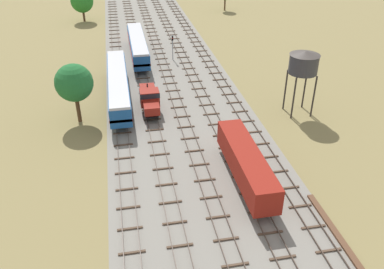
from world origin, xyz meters
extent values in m
plane|color=olive|center=(0.00, 56.00, 0.00)|extent=(480.00, 480.00, 0.00)
cube|color=gray|center=(0.00, 56.00, 0.00)|extent=(20.97, 176.00, 0.01)
cube|color=#47382D|center=(-9.20, 57.00, 0.22)|extent=(0.07, 126.00, 0.15)
cube|color=#47382D|center=(-7.77, 57.00, 0.22)|extent=(0.07, 126.00, 0.15)
cube|color=brown|center=(-8.49, 19.50, 0.07)|extent=(2.40, 0.22, 0.14)
cube|color=brown|center=(-8.49, 22.50, 0.07)|extent=(2.40, 0.22, 0.14)
cube|color=brown|center=(-8.49, 25.50, 0.07)|extent=(2.40, 0.22, 0.14)
cube|color=brown|center=(-8.49, 28.50, 0.07)|extent=(2.40, 0.22, 0.14)
cube|color=brown|center=(-8.49, 31.50, 0.07)|extent=(2.40, 0.22, 0.14)
cube|color=brown|center=(-8.49, 34.50, 0.07)|extent=(2.40, 0.22, 0.14)
cube|color=brown|center=(-8.49, 37.50, 0.07)|extent=(2.40, 0.22, 0.14)
cube|color=brown|center=(-8.49, 40.50, 0.07)|extent=(2.40, 0.22, 0.14)
cube|color=brown|center=(-8.49, 43.50, 0.07)|extent=(2.40, 0.22, 0.14)
cube|color=brown|center=(-8.49, 46.50, 0.07)|extent=(2.40, 0.22, 0.14)
cube|color=brown|center=(-8.49, 49.50, 0.07)|extent=(2.40, 0.22, 0.14)
cube|color=brown|center=(-8.49, 52.50, 0.07)|extent=(2.40, 0.22, 0.14)
cube|color=brown|center=(-8.49, 55.50, 0.07)|extent=(2.40, 0.22, 0.14)
cube|color=brown|center=(-8.49, 58.50, 0.07)|extent=(2.40, 0.22, 0.14)
cube|color=brown|center=(-8.49, 61.50, 0.07)|extent=(2.40, 0.22, 0.14)
cube|color=brown|center=(-8.49, 64.50, 0.07)|extent=(2.40, 0.22, 0.14)
cube|color=brown|center=(-8.49, 67.50, 0.07)|extent=(2.40, 0.22, 0.14)
cube|color=brown|center=(-8.49, 70.50, 0.07)|extent=(2.40, 0.22, 0.14)
cube|color=brown|center=(-8.49, 73.50, 0.07)|extent=(2.40, 0.22, 0.14)
cube|color=brown|center=(-8.49, 76.50, 0.07)|extent=(2.40, 0.22, 0.14)
cube|color=brown|center=(-8.49, 79.50, 0.07)|extent=(2.40, 0.22, 0.14)
cube|color=brown|center=(-8.49, 82.50, 0.07)|extent=(2.40, 0.22, 0.14)
cube|color=brown|center=(-8.49, 85.50, 0.07)|extent=(2.40, 0.22, 0.14)
cube|color=brown|center=(-8.49, 88.50, 0.07)|extent=(2.40, 0.22, 0.14)
cube|color=brown|center=(-8.49, 91.50, 0.07)|extent=(2.40, 0.22, 0.14)
cube|color=brown|center=(-8.49, 94.50, 0.07)|extent=(2.40, 0.22, 0.14)
cube|color=brown|center=(-8.49, 97.50, 0.07)|extent=(2.40, 0.22, 0.14)
cube|color=brown|center=(-8.49, 100.50, 0.07)|extent=(2.40, 0.22, 0.14)
cube|color=brown|center=(-8.49, 103.50, 0.07)|extent=(2.40, 0.22, 0.14)
cube|color=brown|center=(-8.49, 106.50, 0.07)|extent=(2.40, 0.22, 0.14)
cube|color=brown|center=(-8.49, 109.50, 0.07)|extent=(2.40, 0.22, 0.14)
cube|color=brown|center=(-8.49, 112.50, 0.07)|extent=(2.40, 0.22, 0.14)
cube|color=brown|center=(-8.49, 115.50, 0.07)|extent=(2.40, 0.22, 0.14)
cube|color=brown|center=(-8.49, 118.50, 0.07)|extent=(2.40, 0.22, 0.14)
cube|color=#47382D|center=(-4.96, 57.00, 0.22)|extent=(0.07, 126.00, 0.15)
cube|color=#47382D|center=(-3.53, 57.00, 0.22)|extent=(0.07, 126.00, 0.15)
cube|color=brown|center=(-4.24, 19.50, 0.07)|extent=(2.40, 0.22, 0.14)
cube|color=brown|center=(-4.24, 22.50, 0.07)|extent=(2.40, 0.22, 0.14)
cube|color=brown|center=(-4.24, 25.50, 0.07)|extent=(2.40, 0.22, 0.14)
cube|color=brown|center=(-4.24, 28.50, 0.07)|extent=(2.40, 0.22, 0.14)
cube|color=brown|center=(-4.24, 31.50, 0.07)|extent=(2.40, 0.22, 0.14)
cube|color=brown|center=(-4.24, 34.50, 0.07)|extent=(2.40, 0.22, 0.14)
cube|color=brown|center=(-4.24, 37.50, 0.07)|extent=(2.40, 0.22, 0.14)
cube|color=brown|center=(-4.24, 40.50, 0.07)|extent=(2.40, 0.22, 0.14)
cube|color=brown|center=(-4.24, 43.50, 0.07)|extent=(2.40, 0.22, 0.14)
cube|color=brown|center=(-4.24, 46.50, 0.07)|extent=(2.40, 0.22, 0.14)
cube|color=brown|center=(-4.24, 49.50, 0.07)|extent=(2.40, 0.22, 0.14)
cube|color=brown|center=(-4.24, 52.50, 0.07)|extent=(2.40, 0.22, 0.14)
cube|color=brown|center=(-4.24, 55.50, 0.07)|extent=(2.40, 0.22, 0.14)
cube|color=brown|center=(-4.24, 58.50, 0.07)|extent=(2.40, 0.22, 0.14)
cube|color=brown|center=(-4.24, 61.50, 0.07)|extent=(2.40, 0.22, 0.14)
cube|color=brown|center=(-4.24, 64.50, 0.07)|extent=(2.40, 0.22, 0.14)
cube|color=brown|center=(-4.24, 67.50, 0.07)|extent=(2.40, 0.22, 0.14)
cube|color=brown|center=(-4.24, 70.50, 0.07)|extent=(2.40, 0.22, 0.14)
cube|color=brown|center=(-4.24, 73.50, 0.07)|extent=(2.40, 0.22, 0.14)
cube|color=brown|center=(-4.24, 76.50, 0.07)|extent=(2.40, 0.22, 0.14)
cube|color=brown|center=(-4.24, 79.50, 0.07)|extent=(2.40, 0.22, 0.14)
cube|color=brown|center=(-4.24, 82.50, 0.07)|extent=(2.40, 0.22, 0.14)
cube|color=brown|center=(-4.24, 85.50, 0.07)|extent=(2.40, 0.22, 0.14)
cube|color=brown|center=(-4.24, 88.50, 0.07)|extent=(2.40, 0.22, 0.14)
cube|color=brown|center=(-4.24, 91.50, 0.07)|extent=(2.40, 0.22, 0.14)
cube|color=brown|center=(-4.24, 94.50, 0.07)|extent=(2.40, 0.22, 0.14)
cube|color=brown|center=(-4.24, 97.50, 0.07)|extent=(2.40, 0.22, 0.14)
cube|color=brown|center=(-4.24, 100.50, 0.07)|extent=(2.40, 0.22, 0.14)
cube|color=brown|center=(-4.24, 103.50, 0.07)|extent=(2.40, 0.22, 0.14)
cube|color=brown|center=(-4.24, 106.50, 0.07)|extent=(2.40, 0.22, 0.14)
cube|color=brown|center=(-4.24, 109.50, 0.07)|extent=(2.40, 0.22, 0.14)
cube|color=brown|center=(-4.24, 112.50, 0.07)|extent=(2.40, 0.22, 0.14)
cube|color=brown|center=(-4.24, 115.50, 0.07)|extent=(2.40, 0.22, 0.14)
cube|color=brown|center=(-4.24, 118.50, 0.07)|extent=(2.40, 0.22, 0.14)
cube|color=#47382D|center=(-0.72, 57.00, 0.22)|extent=(0.07, 126.00, 0.15)
cube|color=#47382D|center=(0.72, 57.00, 0.22)|extent=(0.07, 126.00, 0.15)
cube|color=brown|center=(0.00, 16.50, 0.07)|extent=(2.40, 0.22, 0.14)
cube|color=brown|center=(0.00, 19.50, 0.07)|extent=(2.40, 0.22, 0.14)
cube|color=brown|center=(0.00, 22.50, 0.07)|extent=(2.40, 0.22, 0.14)
cube|color=brown|center=(0.00, 25.50, 0.07)|extent=(2.40, 0.22, 0.14)
cube|color=brown|center=(0.00, 28.50, 0.07)|extent=(2.40, 0.22, 0.14)
cube|color=brown|center=(0.00, 31.50, 0.07)|extent=(2.40, 0.22, 0.14)
cube|color=brown|center=(0.00, 34.50, 0.07)|extent=(2.40, 0.22, 0.14)
cube|color=brown|center=(0.00, 37.50, 0.07)|extent=(2.40, 0.22, 0.14)
cube|color=brown|center=(0.00, 40.50, 0.07)|extent=(2.40, 0.22, 0.14)
cube|color=brown|center=(0.00, 43.50, 0.07)|extent=(2.40, 0.22, 0.14)
cube|color=brown|center=(0.00, 46.50, 0.07)|extent=(2.40, 0.22, 0.14)
cube|color=brown|center=(0.00, 49.50, 0.07)|extent=(2.40, 0.22, 0.14)
cube|color=brown|center=(0.00, 52.50, 0.07)|extent=(2.40, 0.22, 0.14)
cube|color=brown|center=(0.00, 55.50, 0.07)|extent=(2.40, 0.22, 0.14)
cube|color=brown|center=(0.00, 58.50, 0.07)|extent=(2.40, 0.22, 0.14)
cube|color=brown|center=(0.00, 61.50, 0.07)|extent=(2.40, 0.22, 0.14)
cube|color=brown|center=(0.00, 64.50, 0.07)|extent=(2.40, 0.22, 0.14)
cube|color=brown|center=(0.00, 67.50, 0.07)|extent=(2.40, 0.22, 0.14)
cube|color=brown|center=(0.00, 70.50, 0.07)|extent=(2.40, 0.22, 0.14)
cube|color=brown|center=(0.00, 73.50, 0.07)|extent=(2.40, 0.22, 0.14)
cube|color=brown|center=(0.00, 76.50, 0.07)|extent=(2.40, 0.22, 0.14)
cube|color=brown|center=(0.00, 79.50, 0.07)|extent=(2.40, 0.22, 0.14)
cube|color=brown|center=(0.00, 82.50, 0.07)|extent=(2.40, 0.22, 0.14)
cube|color=brown|center=(0.00, 85.50, 0.07)|extent=(2.40, 0.22, 0.14)
cube|color=brown|center=(0.00, 88.50, 0.07)|extent=(2.40, 0.22, 0.14)
cube|color=brown|center=(0.00, 91.50, 0.07)|extent=(2.40, 0.22, 0.14)
cube|color=brown|center=(0.00, 94.50, 0.07)|extent=(2.40, 0.22, 0.14)
cube|color=brown|center=(0.00, 97.50, 0.07)|extent=(2.40, 0.22, 0.14)
cube|color=brown|center=(0.00, 100.50, 0.07)|extent=(2.40, 0.22, 0.14)
cube|color=brown|center=(0.00, 103.50, 0.07)|extent=(2.40, 0.22, 0.14)
cube|color=brown|center=(0.00, 106.50, 0.07)|extent=(2.40, 0.22, 0.14)
cube|color=brown|center=(0.00, 109.50, 0.07)|extent=(2.40, 0.22, 0.14)
cube|color=brown|center=(0.00, 112.50, 0.07)|extent=(2.40, 0.22, 0.14)
cube|color=brown|center=(0.00, 115.50, 0.07)|extent=(2.40, 0.22, 0.14)
cube|color=brown|center=(0.00, 118.50, 0.07)|extent=(2.40, 0.22, 0.14)
cube|color=#47382D|center=(3.53, 57.00, 0.22)|extent=(0.07, 126.00, 0.15)
cube|color=#47382D|center=(4.96, 57.00, 0.22)|extent=(0.07, 126.00, 0.15)
cube|color=brown|center=(4.24, 16.50, 0.07)|extent=(2.40, 0.22, 0.14)
cube|color=brown|center=(4.24, 19.50, 0.07)|extent=(2.40, 0.22, 0.14)
cube|color=brown|center=(4.24, 22.50, 0.07)|extent=(2.40, 0.22, 0.14)
cube|color=brown|center=(4.24, 25.50, 0.07)|extent=(2.40, 0.22, 0.14)
cube|color=brown|center=(4.24, 28.50, 0.07)|extent=(2.40, 0.22, 0.14)
cube|color=brown|center=(4.24, 31.50, 0.07)|extent=(2.40, 0.22, 0.14)
cube|color=brown|center=(4.24, 34.50, 0.07)|extent=(2.40, 0.22, 0.14)
cube|color=brown|center=(4.24, 37.50, 0.07)|extent=(2.40, 0.22, 0.14)
cube|color=brown|center=(4.24, 40.50, 0.07)|extent=(2.40, 0.22, 0.14)
cube|color=brown|center=(4.24, 43.50, 0.07)|extent=(2.40, 0.22, 0.14)
cube|color=brown|center=(4.24, 46.50, 0.07)|extent=(2.40, 0.22, 0.14)
cube|color=brown|center=(4.24, 49.50, 0.07)|extent=(2.40, 0.22, 0.14)
cube|color=brown|center=(4.24, 52.50, 0.07)|extent=(2.40, 0.22, 0.14)
cube|color=brown|center=(4.24, 55.50, 0.07)|extent=(2.40, 0.22, 0.14)
cube|color=brown|center=(4.24, 58.50, 0.07)|extent=(2.40, 0.22, 0.14)
cube|color=brown|center=(4.24, 61.50, 0.07)|extent=(2.40, 0.22, 0.14)
cube|color=brown|center=(4.24, 64.50, 0.07)|extent=(2.40, 0.22, 0.14)
cube|color=brown|center=(4.24, 67.50, 0.07)|extent=(2.40, 0.22, 0.14)
cube|color=brown|center=(4.24, 70.50, 0.07)|extent=(2.40, 0.22, 0.14)
cube|color=brown|center=(4.24, 73.50, 0.07)|extent=(2.40, 0.22, 0.14)
cube|color=brown|center=(4.24, 76.50, 0.07)|extent=(2.40, 0.22, 0.14)
cube|color=brown|center=(4.24, 79.50, 0.07)|extent=(2.40, 0.22, 0.14)
cube|color=brown|center=(4.24, 82.50, 0.07)|extent=(2.40, 0.22, 0.14)
cube|color=brown|center=(4.24, 85.50, 0.07)|extent=(2.40, 0.22, 0.14)
cube|color=brown|center=(4.24, 88.50, 0.07)|extent=(2.40, 0.22, 0.14)
cube|color=brown|center=(4.24, 91.50, 0.07)|extent=(2.40, 0.22, 0.14)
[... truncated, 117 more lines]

